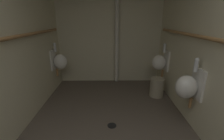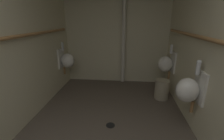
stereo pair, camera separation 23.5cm
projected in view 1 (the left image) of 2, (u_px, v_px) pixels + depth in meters
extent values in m
cube|color=brown|center=(109.00, 128.00, 2.42)|extent=(2.64, 3.84, 0.08)
cube|color=beige|center=(7.00, 42.00, 1.99)|extent=(0.06, 3.84, 2.58)
cube|color=beige|center=(208.00, 41.00, 2.01)|extent=(0.06, 3.84, 2.58)
cube|color=beige|center=(109.00, 31.00, 3.80)|extent=(2.64, 0.06, 2.58)
ellipsoid|color=silver|center=(61.00, 62.00, 3.48)|extent=(0.30, 0.26, 0.34)
cube|color=silver|center=(53.00, 60.00, 3.47)|extent=(0.03, 0.30, 0.44)
cylinder|color=silver|center=(55.00, 48.00, 3.39)|extent=(0.06, 0.06, 0.16)
sphere|color=silver|center=(55.00, 44.00, 3.36)|extent=(0.06, 0.06, 0.06)
cylinder|color=#9E7042|center=(57.00, 72.00, 3.56)|extent=(0.04, 0.04, 0.16)
ellipsoid|color=silver|center=(186.00, 87.00, 2.19)|extent=(0.30, 0.26, 0.34)
cube|color=silver|center=(198.00, 84.00, 2.18)|extent=(0.03, 0.30, 0.44)
cylinder|color=silver|center=(196.00, 66.00, 2.09)|extent=(0.06, 0.06, 0.16)
sphere|color=silver|center=(197.00, 60.00, 2.07)|extent=(0.06, 0.06, 0.06)
cylinder|color=#9E7042|center=(190.00, 103.00, 2.27)|extent=(0.04, 0.04, 0.16)
ellipsoid|color=silver|center=(159.00, 63.00, 3.42)|extent=(0.30, 0.26, 0.34)
cube|color=silver|center=(166.00, 60.00, 3.40)|extent=(0.03, 0.30, 0.44)
cylinder|color=silver|center=(164.00, 49.00, 3.32)|extent=(0.06, 0.06, 0.16)
sphere|color=silver|center=(165.00, 45.00, 3.30)|extent=(0.06, 0.06, 0.06)
cylinder|color=#9E7042|center=(162.00, 73.00, 3.50)|extent=(0.04, 0.04, 0.16)
cylinder|color=#9E7042|center=(15.00, 37.00, 2.01)|extent=(0.05, 3.05, 0.05)
sphere|color=#9E7042|center=(55.00, 29.00, 3.46)|extent=(0.06, 0.06, 0.06)
cylinder|color=#9E7042|center=(202.00, 37.00, 1.99)|extent=(0.05, 2.94, 0.05)
sphere|color=#9E7042|center=(164.00, 30.00, 3.39)|extent=(0.06, 0.06, 0.06)
cylinder|color=beige|center=(117.00, 31.00, 3.70)|extent=(0.10, 0.10, 2.53)
cylinder|color=black|center=(112.00, 125.00, 2.41)|extent=(0.14, 0.14, 0.01)
cylinder|color=#9E937A|center=(157.00, 87.00, 3.28)|extent=(0.28, 0.28, 0.40)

